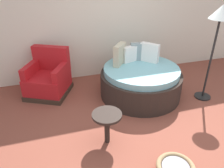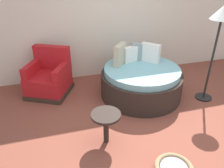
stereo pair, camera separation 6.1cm
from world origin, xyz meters
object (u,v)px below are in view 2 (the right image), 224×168
at_px(floor_lamp, 221,22).
at_px(round_daybed, 141,81).
at_px(side_table, 106,119).
at_px(red_armchair, 49,78).

bearing_deg(floor_lamp, round_daybed, 158.09).
xyz_separation_m(round_daybed, side_table, (-1.03, -1.16, 0.10)).
distance_m(round_daybed, red_armchair, 1.89).
bearing_deg(red_armchair, side_table, -66.83).
height_order(round_daybed, red_armchair, round_daybed).
bearing_deg(floor_lamp, side_table, -163.09).
bearing_deg(side_table, floor_lamp, 16.91).
relative_size(round_daybed, side_table, 3.14).
xyz_separation_m(round_daybed, red_armchair, (-1.79, 0.62, 0.01)).
height_order(red_armchair, floor_lamp, floor_lamp).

